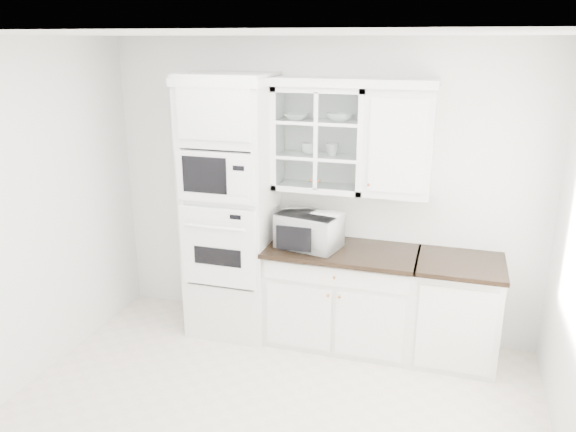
% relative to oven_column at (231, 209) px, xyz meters
% --- Properties ---
extents(room_shell, '(4.00, 3.50, 2.70)m').
position_rel_oven_column_xyz_m(room_shell, '(0.75, -0.99, 0.58)').
color(room_shell, white).
rests_on(room_shell, ground).
extents(oven_column, '(0.76, 0.68, 2.40)m').
position_rel_oven_column_xyz_m(oven_column, '(0.00, 0.00, 0.00)').
color(oven_column, white).
rests_on(oven_column, ground).
extents(base_cabinet_run, '(1.32, 0.67, 0.92)m').
position_rel_oven_column_xyz_m(base_cabinet_run, '(1.03, 0.03, -0.74)').
color(base_cabinet_run, white).
rests_on(base_cabinet_run, ground).
extents(extra_base_cabinet, '(0.72, 0.67, 0.92)m').
position_rel_oven_column_xyz_m(extra_base_cabinet, '(2.03, 0.03, -0.74)').
color(extra_base_cabinet, white).
rests_on(extra_base_cabinet, ground).
extents(upper_cabinet_glass, '(0.80, 0.33, 0.90)m').
position_rel_oven_column_xyz_m(upper_cabinet_glass, '(0.78, 0.17, 0.65)').
color(upper_cabinet_glass, white).
rests_on(upper_cabinet_glass, room_shell).
extents(upper_cabinet_solid, '(0.55, 0.33, 0.90)m').
position_rel_oven_column_xyz_m(upper_cabinet_solid, '(1.46, 0.17, 0.65)').
color(upper_cabinet_solid, white).
rests_on(upper_cabinet_solid, room_shell).
extents(crown_molding, '(2.14, 0.38, 0.07)m').
position_rel_oven_column_xyz_m(crown_molding, '(0.68, 0.14, 1.14)').
color(crown_molding, white).
rests_on(crown_molding, room_shell).
extents(countertop_microwave, '(0.61, 0.54, 0.31)m').
position_rel_oven_column_xyz_m(countertop_microwave, '(0.74, -0.01, -0.13)').
color(countertop_microwave, white).
rests_on(countertop_microwave, base_cabinet_run).
extents(bowl_a, '(0.22, 0.22, 0.05)m').
position_rel_oven_column_xyz_m(bowl_a, '(0.57, 0.15, 0.84)').
color(bowl_a, white).
rests_on(bowl_a, upper_cabinet_glass).
extents(bowl_b, '(0.25, 0.25, 0.07)m').
position_rel_oven_column_xyz_m(bowl_b, '(0.94, 0.17, 0.84)').
color(bowl_b, white).
rests_on(bowl_b, upper_cabinet_glass).
extents(cup_a, '(0.14, 0.14, 0.10)m').
position_rel_oven_column_xyz_m(cup_a, '(0.68, 0.17, 0.56)').
color(cup_a, white).
rests_on(cup_a, upper_cabinet_glass).
extents(cup_b, '(0.14, 0.14, 0.11)m').
position_rel_oven_column_xyz_m(cup_b, '(0.88, 0.18, 0.56)').
color(cup_b, white).
rests_on(cup_b, upper_cabinet_glass).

